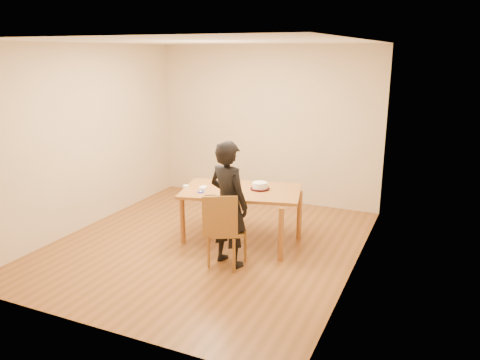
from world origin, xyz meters
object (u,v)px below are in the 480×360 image
at_px(dining_chair, 227,231).
at_px(person, 228,204).
at_px(cake, 260,186).
at_px(cake_plate, 260,189).
at_px(dining_table, 241,191).

distance_m(dining_chair, person, 0.34).
xyz_separation_m(dining_chair, cake, (0.07, 0.90, 0.35)).
bearing_deg(dining_chair, cake_plate, 58.04).
bearing_deg(person, dining_table, -60.26).
xyz_separation_m(cake_plate, person, (-0.07, -0.85, 0.03)).
relative_size(dining_table, dining_chair, 3.98).
relative_size(dining_chair, person, 0.25).
relative_size(cake, person, 0.13).
bearing_deg(cake_plate, person, -95.03).
height_order(dining_table, person, person).
height_order(cake_plate, person, person).
distance_m(cake_plate, person, 0.85).
height_order(dining_table, dining_chair, dining_table).
bearing_deg(dining_table, person, -91.97).
height_order(dining_chair, person, person).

